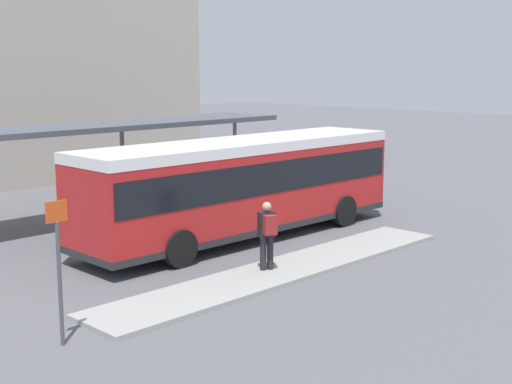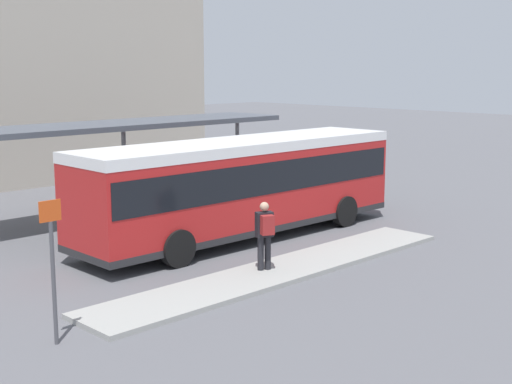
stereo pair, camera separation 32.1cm
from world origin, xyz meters
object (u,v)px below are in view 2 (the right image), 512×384
(pedestrian_waiting, at_px, (265,232))
(bicycle_black, at_px, (349,180))
(potted_planter_near_shelter, at_px, (92,218))
(platform_sign, at_px, (53,265))
(bicycle_blue, at_px, (361,182))
(bicycle_red, at_px, (343,177))
(city_bus, at_px, (243,181))
(potted_planter_far_side, at_px, (268,186))

(pedestrian_waiting, bearing_deg, bicycle_black, -36.81)
(potted_planter_near_shelter, bearing_deg, pedestrian_waiting, -79.66)
(platform_sign, bearing_deg, pedestrian_waiting, 3.98)
(bicycle_blue, height_order, potted_planter_near_shelter, potted_planter_near_shelter)
(bicycle_red, distance_m, potted_planter_near_shelter, 13.47)
(bicycle_black, bearing_deg, potted_planter_near_shelter, -79.75)
(bicycle_black, height_order, bicycle_red, bicycle_red)
(bicycle_blue, bearing_deg, platform_sign, -73.17)
(bicycle_black, bearing_deg, bicycle_blue, 8.52)
(city_bus, distance_m, platform_sign, 9.25)
(platform_sign, bearing_deg, bicycle_red, 22.60)
(bicycle_red, relative_size, potted_planter_far_side, 1.17)
(pedestrian_waiting, height_order, bicycle_black, pedestrian_waiting)
(potted_planter_near_shelter, bearing_deg, bicycle_red, 4.28)
(bicycle_blue, distance_m, potted_planter_near_shelter, 13.06)
(pedestrian_waiting, height_order, potted_planter_near_shelter, pedestrian_waiting)
(bicycle_black, height_order, platform_sign, platform_sign)
(pedestrian_waiting, xyz_separation_m, bicycle_red, (12.29, 7.23, -0.77))
(potted_planter_near_shelter, bearing_deg, bicycle_black, 1.55)
(pedestrian_waiting, distance_m, potted_planter_far_side, 9.31)
(bicycle_blue, distance_m, potted_planter_far_side, 5.23)
(pedestrian_waiting, distance_m, bicycle_red, 14.28)
(city_bus, xyz_separation_m, potted_planter_far_side, (4.35, 3.16, -1.05))
(potted_planter_near_shelter, xyz_separation_m, platform_sign, (-4.97, -6.65, 0.87))
(bicycle_red, xyz_separation_m, platform_sign, (-18.40, -7.66, 1.20))
(city_bus, relative_size, platform_sign, 4.03)
(city_bus, xyz_separation_m, bicycle_black, (9.54, 3.31, -1.43))
(potted_planter_far_side, bearing_deg, pedestrian_waiting, -136.26)
(bicycle_black, relative_size, potted_planter_near_shelter, 1.20)
(bicycle_black, relative_size, bicycle_red, 0.98)
(bicycle_red, bearing_deg, bicycle_black, -19.86)
(bicycle_black, distance_m, potted_planter_far_side, 5.21)
(bicycle_red, bearing_deg, bicycle_blue, -6.19)
(bicycle_blue, distance_m, platform_sign, 19.15)
(bicycle_black, bearing_deg, pedestrian_waiting, -52.39)
(city_bus, height_order, platform_sign, city_bus)
(potted_planter_near_shelter, xyz_separation_m, potted_planter_far_side, (7.86, 0.20, 0.04))
(bicycle_blue, height_order, bicycle_red, bicycle_red)
(city_bus, xyz_separation_m, pedestrian_waiting, (-2.37, -3.27, -0.65))
(pedestrian_waiting, height_order, potted_planter_far_side, pedestrian_waiting)
(pedestrian_waiting, xyz_separation_m, potted_planter_near_shelter, (-1.14, 6.23, -0.44))
(potted_planter_near_shelter, distance_m, platform_sign, 8.35)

